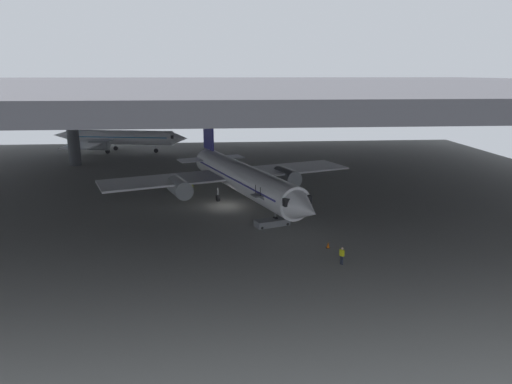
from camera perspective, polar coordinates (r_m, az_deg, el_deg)
ground_plane at (r=58.21m, az=-3.46°, el=-1.68°), size 110.00×110.00×0.00m
hangar_structure at (r=69.79m, az=-3.99°, el=12.80°), size 121.00×99.00×14.85m
airplane_main at (r=58.49m, az=-1.85°, el=1.81°), size 33.39×33.59×10.95m
boarding_stairs at (r=50.48m, az=1.89°, el=-3.31°), size 4.32×2.72×4.55m
crew_worker_near_nose at (r=41.09m, az=10.38°, el=-7.51°), size 0.38×0.48×1.57m
crew_worker_by_stairs at (r=52.65m, az=3.72°, el=-2.34°), size 0.36×0.50×1.66m
airplane_distant at (r=101.31m, az=-16.40°, el=6.37°), size 28.64×28.02×9.34m
traffic_cone_orange at (r=44.81m, az=8.74°, el=-6.38°), size 0.36×0.36×0.60m
baggage_tug at (r=67.62m, az=-8.50°, el=0.91°), size 2.19×2.50×0.90m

